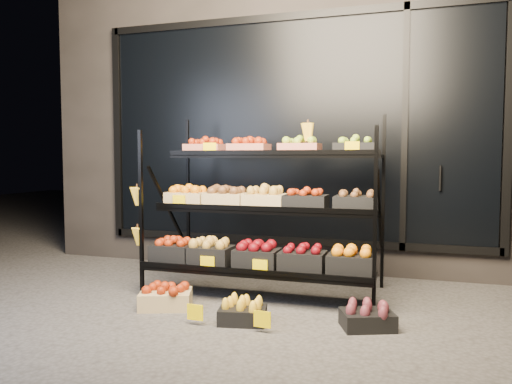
% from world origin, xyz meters
% --- Properties ---
extents(ground, '(24.00, 24.00, 0.00)m').
position_xyz_m(ground, '(0.00, 0.00, 0.00)').
color(ground, '#514F4C').
rests_on(ground, ground).
extents(building, '(6.00, 2.08, 3.50)m').
position_xyz_m(building, '(0.00, 2.59, 1.75)').
color(building, '#2D2826').
rests_on(building, ground).
extents(display_rack, '(2.18, 1.02, 1.69)m').
position_xyz_m(display_rack, '(-0.01, 0.60, 0.79)').
color(display_rack, black).
rests_on(display_rack, ground).
extents(tag_floor_a, '(0.13, 0.01, 0.12)m').
position_xyz_m(tag_floor_a, '(-0.23, -0.40, 0.06)').
color(tag_floor_a, '#FFD600').
rests_on(tag_floor_a, ground).
extents(tag_floor_b, '(0.13, 0.01, 0.12)m').
position_xyz_m(tag_floor_b, '(0.29, -0.40, 0.06)').
color(tag_floor_b, '#FFD600').
rests_on(tag_floor_b, ground).
extents(floor_crate_left, '(0.50, 0.43, 0.21)m').
position_xyz_m(floor_crate_left, '(-0.65, -0.07, 0.10)').
color(floor_crate_left, tan).
rests_on(floor_crate_left, ground).
extents(floor_crate_midleft, '(0.39, 0.32, 0.19)m').
position_xyz_m(floor_crate_midleft, '(0.09, -0.24, 0.09)').
color(floor_crate_midleft, black).
rests_on(floor_crate_midleft, ground).
extents(floor_crate_right, '(0.45, 0.39, 0.19)m').
position_xyz_m(floor_crate_right, '(1.00, -0.07, 0.09)').
color(floor_crate_right, black).
rests_on(floor_crate_right, ground).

